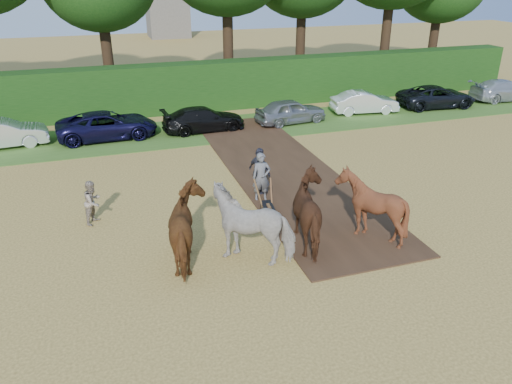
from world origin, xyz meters
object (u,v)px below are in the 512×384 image
at_px(spectator_near, 93,202).
at_px(spectator_far, 260,171).
at_px(plough_team, 284,216).
at_px(parked_cars, 258,113).

distance_m(spectator_near, spectator_far, 6.47).
height_order(spectator_near, spectator_far, spectator_far).
distance_m(plough_team, parked_cars, 14.00).
xyz_separation_m(spectator_far, parked_cars, (2.97, 9.26, -0.28)).
height_order(spectator_far, parked_cars, spectator_far).
xyz_separation_m(spectator_far, plough_team, (-0.59, -4.27, 0.19)).
relative_size(spectator_near, parked_cars, 0.04).
xyz_separation_m(spectator_near, parked_cars, (9.42, 9.76, -0.11)).
bearing_deg(spectator_far, plough_team, 147.27).
height_order(spectator_near, plough_team, plough_team).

